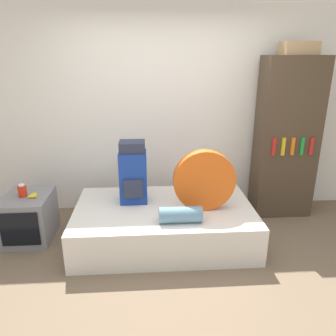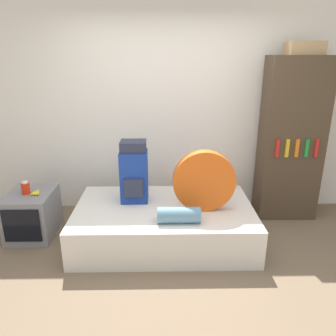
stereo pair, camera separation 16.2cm
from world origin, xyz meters
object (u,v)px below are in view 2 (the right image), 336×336
(backpack, at_px, (134,173))
(tent_bag, at_px, (204,181))
(canister, at_px, (26,188))
(cardboard_box, at_px, (304,48))
(sleeping_roll, at_px, (179,215))
(television, at_px, (32,214))
(bookshelf, at_px, (291,141))

(backpack, height_order, tent_bag, backpack)
(canister, relative_size, cardboard_box, 0.36)
(backpack, relative_size, sleeping_roll, 1.63)
(backpack, distance_m, sleeping_roll, 0.76)
(canister, bearing_deg, television, 14.38)
(backpack, bearing_deg, bookshelf, 13.23)
(backpack, relative_size, cardboard_box, 1.76)
(backpack, distance_m, bookshelf, 1.97)
(backpack, distance_m, tent_bag, 0.80)
(bookshelf, bearing_deg, backpack, -166.77)
(television, xyz_separation_m, cardboard_box, (3.12, 0.49, 1.81))
(tent_bag, distance_m, cardboard_box, 1.91)
(sleeping_roll, height_order, cardboard_box, cardboard_box)
(backpack, relative_size, television, 1.14)
(television, xyz_separation_m, canister, (-0.03, -0.01, 0.33))
(backpack, height_order, television, backpack)
(canister, height_order, bookshelf, bookshelf)
(backpack, height_order, cardboard_box, cardboard_box)
(tent_bag, bearing_deg, bookshelf, 31.20)
(tent_bag, relative_size, canister, 4.64)
(sleeping_roll, bearing_deg, television, 162.97)
(tent_bag, height_order, canister, tent_bag)
(tent_bag, distance_m, canister, 1.99)
(television, distance_m, canister, 0.33)
(tent_bag, xyz_separation_m, sleeping_roll, (-0.28, -0.28, -0.25))
(television, height_order, bookshelf, bookshelf)
(tent_bag, xyz_separation_m, canister, (-1.97, 0.22, -0.16))
(backpack, xyz_separation_m, sleeping_roll, (0.48, -0.53, -0.26))
(backpack, distance_m, cardboard_box, 2.38)
(tent_bag, height_order, television, tent_bag)
(sleeping_roll, bearing_deg, cardboard_box, 34.50)
(backpack, height_order, canister, backpack)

